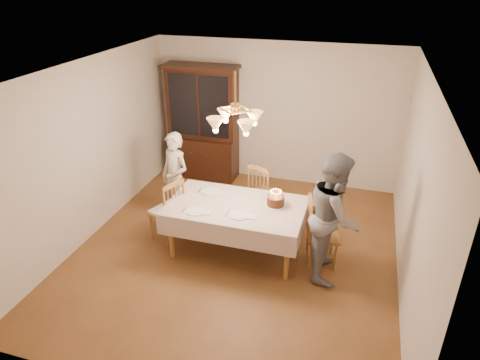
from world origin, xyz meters
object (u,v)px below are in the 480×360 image
(china_hutch, at_px, (203,125))
(elderly_woman, at_px, (175,178))
(chair_far_side, at_px, (265,195))
(birthday_cake, at_px, (276,201))
(dining_table, at_px, (236,210))

(china_hutch, distance_m, elderly_woman, 1.70)
(china_hutch, height_order, chair_far_side, china_hutch)
(chair_far_side, distance_m, elderly_woman, 1.45)
(chair_far_side, relative_size, birthday_cake, 3.33)
(elderly_woman, distance_m, birthday_cake, 1.77)
(elderly_woman, bearing_deg, birthday_cake, 9.89)
(birthday_cake, bearing_deg, elderly_woman, 165.38)
(dining_table, height_order, birthday_cake, birthday_cake)
(china_hutch, height_order, elderly_woman, china_hutch)
(dining_table, bearing_deg, birthday_cake, 15.10)
(elderly_woman, bearing_deg, dining_table, -1.97)
(chair_far_side, height_order, elderly_woman, elderly_woman)
(china_hutch, bearing_deg, elderly_woman, -84.28)
(chair_far_side, distance_m, birthday_cake, 0.97)
(china_hutch, bearing_deg, birthday_cake, -48.35)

